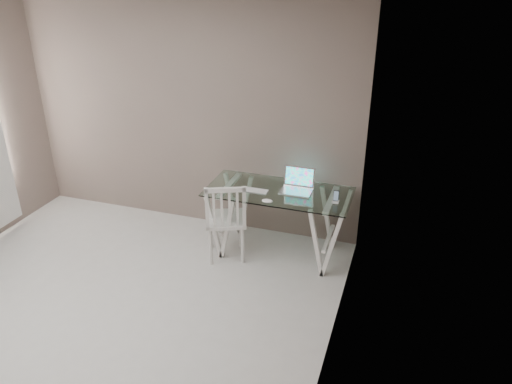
% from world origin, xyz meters
% --- Properties ---
extents(room, '(4.50, 4.52, 2.71)m').
position_xyz_m(room, '(-0.06, 0.02, 1.72)').
color(room, '#B9B7B1').
rests_on(room, ground).
extents(desk, '(1.50, 0.70, 0.75)m').
position_xyz_m(desk, '(1.20, 1.81, 0.38)').
color(desk, silver).
rests_on(desk, ground).
extents(chair, '(0.54, 0.54, 0.90)m').
position_xyz_m(chair, '(0.72, 1.52, 0.50)').
color(chair, silver).
rests_on(chair, ground).
extents(laptop, '(0.32, 0.27, 0.23)m').
position_xyz_m(laptop, '(1.37, 1.90, 0.80)').
color(laptop, silver).
rests_on(laptop, desk).
extents(keyboard, '(0.29, 0.12, 0.01)m').
position_xyz_m(keyboard, '(0.96, 1.74, 0.75)').
color(keyboard, silver).
rests_on(keyboard, desk).
extents(mouse, '(0.11, 0.07, 0.04)m').
position_xyz_m(mouse, '(1.16, 1.52, 0.76)').
color(mouse, white).
rests_on(mouse, desk).
extents(phone_dock, '(0.07, 0.07, 0.12)m').
position_xyz_m(phone_dock, '(1.80, 1.74, 0.78)').
color(phone_dock, white).
rests_on(phone_dock, desk).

